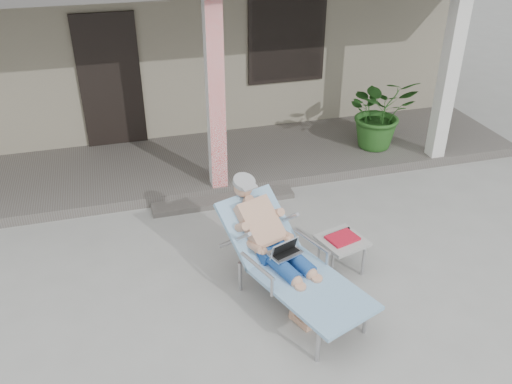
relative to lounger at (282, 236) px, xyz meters
name	(u,v)px	position (x,y,z in m)	size (l,w,h in m)	color
ground	(260,285)	(-0.17, 0.21, -0.78)	(60.00, 60.00, 0.00)	#9E9E99
house	(169,13)	(-0.17, 6.71, 0.89)	(10.40, 5.40, 3.30)	gray
porch_deck	(207,162)	(-0.17, 3.21, -0.70)	(10.00, 2.00, 0.15)	#605B56
porch_step	(224,201)	(-0.17, 2.06, -0.74)	(2.00, 0.30, 0.07)	#605B56
lounger	(282,236)	(0.00, 0.00, 0.00)	(1.33, 2.00, 1.26)	#B7B7BC
side_table	(342,242)	(0.81, 0.26, -0.41)	(0.59, 0.59, 0.43)	#A5A5A0
potted_palm	(380,112)	(2.59, 2.92, -0.03)	(1.07, 0.93, 1.19)	#26591E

